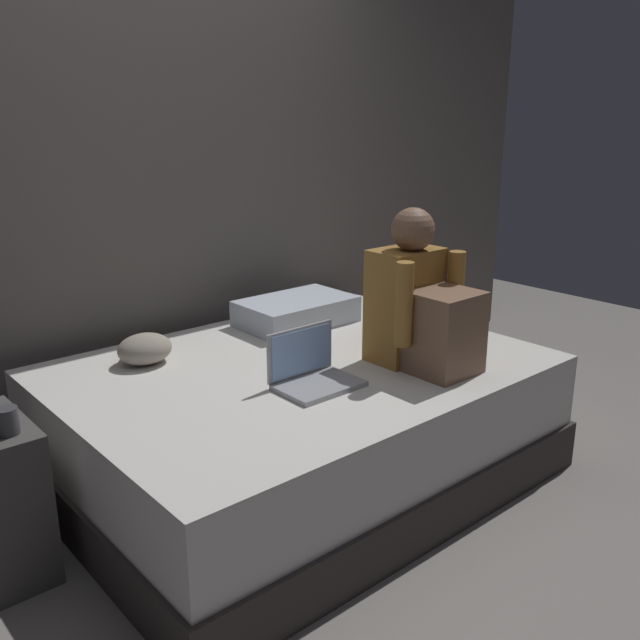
% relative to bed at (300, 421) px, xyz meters
% --- Properties ---
extents(ground_plane, '(8.00, 8.00, 0.00)m').
position_rel_bed_xyz_m(ground_plane, '(-0.20, -0.30, -0.26)').
color(ground_plane, gray).
extents(wall_back, '(5.60, 0.10, 2.70)m').
position_rel_bed_xyz_m(wall_back, '(-0.20, 0.90, 1.09)').
color(wall_back, '#605B56').
rests_on(wall_back, ground_plane).
extents(bed, '(2.00, 1.50, 0.53)m').
position_rel_bed_xyz_m(bed, '(0.00, 0.00, 0.00)').
color(bed, '#332D2B').
rests_on(bed, ground_plane).
extents(person_sitting, '(0.39, 0.44, 0.65)m').
position_rel_bed_xyz_m(person_sitting, '(0.38, -0.33, 0.52)').
color(person_sitting, olive).
rests_on(person_sitting, bed).
extents(laptop, '(0.32, 0.23, 0.22)m').
position_rel_bed_xyz_m(laptop, '(-0.12, -0.22, 0.32)').
color(laptop, '#9EA0A5').
rests_on(laptop, bed).
extents(pillow, '(0.56, 0.36, 0.13)m').
position_rel_bed_xyz_m(pillow, '(0.35, 0.45, 0.33)').
color(pillow, silver).
rests_on(pillow, bed).
extents(mug, '(0.08, 0.08, 0.09)m').
position_rel_bed_xyz_m(mug, '(-1.17, 0.06, 0.34)').
color(mug, '#3D3D42').
rests_on(mug, nightstand).
extents(clothes_pile, '(0.23, 0.24, 0.13)m').
position_rel_bed_xyz_m(clothes_pile, '(-0.49, 0.45, 0.33)').
color(clothes_pile, gray).
rests_on(clothes_pile, bed).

